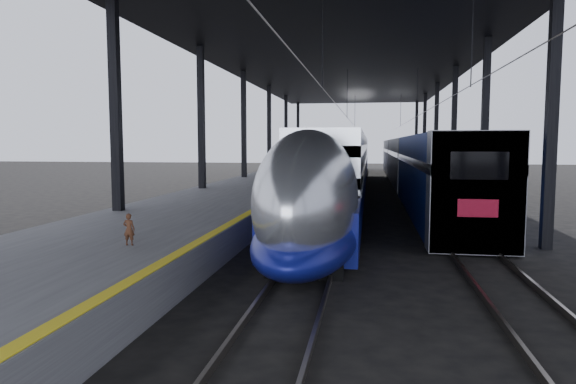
# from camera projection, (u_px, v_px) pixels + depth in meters

# --- Properties ---
(ground) EXTENTS (160.00, 160.00, 0.00)m
(ground) POSITION_uv_depth(u_px,v_px,m) (231.00, 275.00, 13.92)
(ground) COLOR black
(ground) RESTS_ON ground
(platform) EXTENTS (6.00, 80.00, 1.00)m
(platform) POSITION_uv_depth(u_px,v_px,m) (260.00, 190.00, 34.09)
(platform) COLOR #4C4C4F
(platform) RESTS_ON ground
(yellow_strip) EXTENTS (0.30, 80.00, 0.01)m
(yellow_strip) POSITION_uv_depth(u_px,v_px,m) (302.00, 183.00, 33.60)
(yellow_strip) COLOR gold
(yellow_strip) RESTS_ON platform
(rails) EXTENTS (6.52, 80.00, 0.16)m
(rails) POSITION_uv_depth(u_px,v_px,m) (382.00, 198.00, 32.88)
(rails) COLOR slate
(rails) RESTS_ON ground
(canopy) EXTENTS (18.00, 75.00, 9.47)m
(canopy) POSITION_uv_depth(u_px,v_px,m) (343.00, 55.00, 32.43)
(canopy) COLOR black
(canopy) RESTS_ON ground
(tgv_train) EXTENTS (2.85, 65.20, 4.09)m
(tgv_train) POSITION_uv_depth(u_px,v_px,m) (348.00, 164.00, 41.51)
(tgv_train) COLOR silver
(tgv_train) RESTS_ON ground
(second_train) EXTENTS (2.88, 56.05, 3.97)m
(second_train) POSITION_uv_depth(u_px,v_px,m) (410.00, 162.00, 42.65)
(second_train) COLOR navy
(second_train) RESTS_ON ground
(child) EXTENTS (0.30, 0.21, 0.81)m
(child) POSITION_uv_depth(u_px,v_px,m) (129.00, 229.00, 12.89)
(child) COLOR #4D2B19
(child) RESTS_ON platform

